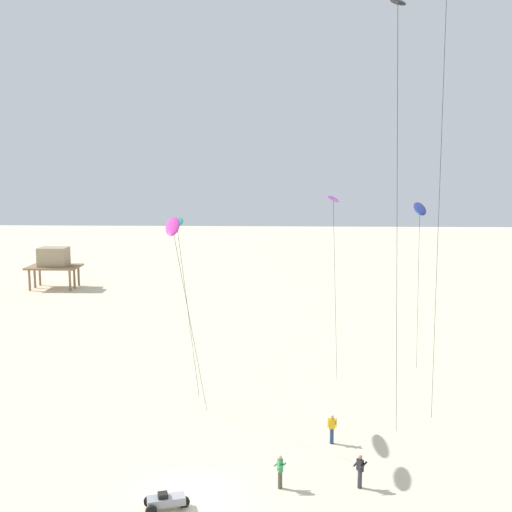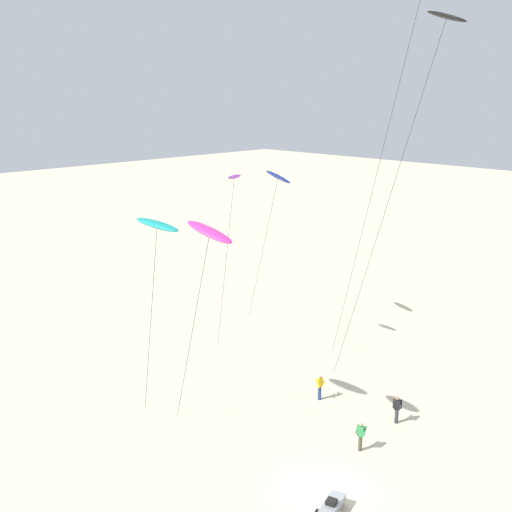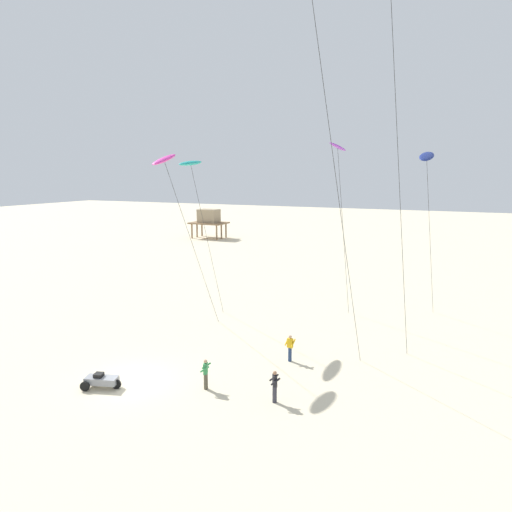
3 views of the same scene
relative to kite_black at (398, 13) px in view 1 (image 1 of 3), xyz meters
name	(u,v)px [view 1 (image 1 of 3)]	position (x,y,z in m)	size (l,w,h in m)	color
ground_plane	(190,496)	(-9.15, -0.52, -21.92)	(260.00, 260.00, 0.00)	beige
kite_black	(398,13)	(0.00, 0.00, 0.00)	(2.40, 8.78, 22.85)	black
kite_teal	(177,223)	(-11.16, 9.40, -9.93)	(1.32, 4.80, 12.34)	teal
kite_purple	(333,203)	(-1.50, 13.86, -8.95)	(1.34, 3.78, 13.59)	purple
kite_navy	(420,210)	(4.47, 15.37, -9.50)	(1.73, 5.70, 13.06)	navy
kite_magenta	(173,227)	(-10.78, 5.67, -9.80)	(1.77, 6.15, 12.74)	#D8339E
kite_flyer_nearest	(360,470)	(-1.06, 0.58, -21.03)	(0.71, 0.72, 1.67)	#33333D
kite_flyer_middle	(332,428)	(-2.03, 5.57, -21.03)	(0.59, 0.56, 1.67)	navy
kite_flyer_furthest	(280,471)	(-4.91, 0.40, -21.03)	(0.65, 0.66, 1.67)	#4C4738
stilt_house	(54,260)	(-33.13, 49.76, -18.35)	(6.25, 4.30, 5.13)	#846647
beach_buggy	(165,501)	(-10.11, -1.77, -21.49)	(2.13, 1.35, 0.82)	gray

